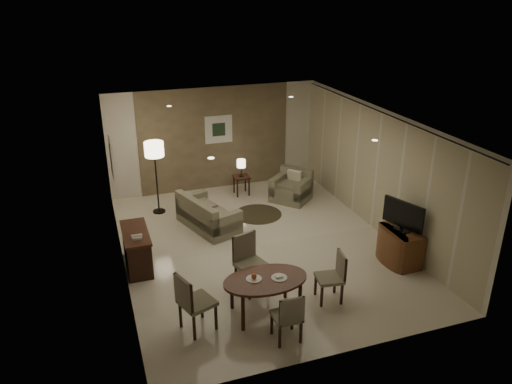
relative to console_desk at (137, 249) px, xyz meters
name	(u,v)px	position (x,y,z in m)	size (l,w,h in m)	color
room_shell	(253,180)	(2.49, 0.40, 0.98)	(5.50, 7.00, 2.70)	beige
taupe_accent	(215,139)	(2.49, 3.48, 0.98)	(3.96, 0.03, 2.70)	#756848
curtain_wall	(376,172)	(5.17, 0.00, 0.95)	(0.08, 6.70, 2.58)	beige
curtain_rod	(382,112)	(5.17, 0.00, 2.27)	(0.03, 0.03, 6.80)	black
art_back_frame	(219,129)	(2.59, 3.46, 1.23)	(0.72, 0.03, 0.72)	silver
art_back_canvas	(219,130)	(2.59, 3.44, 1.23)	(0.34, 0.01, 0.34)	#1E331C
art_left_frame	(111,159)	(-0.23, 1.20, 1.48)	(0.03, 0.60, 0.80)	silver
art_left_canvas	(112,159)	(-0.21, 1.20, 1.48)	(0.01, 0.46, 0.64)	gray
downlight_nl	(211,158)	(1.09, -1.80, 2.31)	(0.10, 0.10, 0.01)	white
downlight_nr	(375,140)	(3.89, -1.80, 2.31)	(0.10, 0.10, 0.01)	white
downlight_fl	(169,106)	(1.09, 1.80, 2.31)	(0.10, 0.10, 0.01)	white
downlight_fr	(291,97)	(3.89, 1.80, 2.31)	(0.10, 0.10, 0.01)	white
console_desk	(137,249)	(0.00, 0.00, 0.00)	(0.48, 1.20, 0.75)	#4D2618
telephone	(137,237)	(0.00, -0.30, 0.43)	(0.20, 0.14, 0.09)	white
tv_cabinet	(400,246)	(4.89, -1.50, -0.03)	(0.48, 0.90, 0.70)	brown
flat_tv	(403,215)	(4.87, -1.50, 0.65)	(0.06, 0.88, 0.60)	black
dining_table	(265,296)	(1.83, -2.20, -0.04)	(1.41, 0.88, 0.66)	#4D2618
chair_near	(286,315)	(1.91, -2.92, 0.05)	(0.42, 0.42, 0.86)	#746F59
chair_far	(252,265)	(1.84, -1.48, 0.14)	(0.50, 0.50, 1.03)	#746F59
chair_left	(197,301)	(0.68, -2.23, 0.13)	(0.49, 0.49, 1.01)	#746F59
chair_right	(329,278)	(2.99, -2.20, 0.07)	(0.43, 0.43, 0.89)	#746F59
plate_a	(254,279)	(1.65, -2.15, 0.29)	(0.26, 0.26, 0.02)	white
plate_b	(279,278)	(2.05, -2.25, 0.29)	(0.26, 0.26, 0.02)	white
fruit_apple	(254,276)	(1.65, -2.15, 0.35)	(0.09, 0.09, 0.09)	#C04A16
napkin	(279,276)	(2.05, -2.25, 0.32)	(0.12, 0.08, 0.03)	white
round_rug	(258,214)	(2.98, 1.48, -0.37)	(1.13, 1.13, 0.01)	#3C3222
sofa	(208,212)	(1.71, 1.20, -0.01)	(0.78, 1.57, 0.74)	#746F59
armchair	(291,186)	(4.05, 2.00, 0.01)	(0.87, 0.82, 0.77)	#746F59
side_table	(241,185)	(2.98, 2.78, -0.12)	(0.39, 0.39, 0.50)	black
table_lamp	(241,167)	(2.98, 2.78, 0.38)	(0.22, 0.22, 0.50)	#FFEAC1
floor_lamp	(156,178)	(0.77, 2.38, 0.50)	(0.44, 0.44, 1.75)	#FFE5B7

